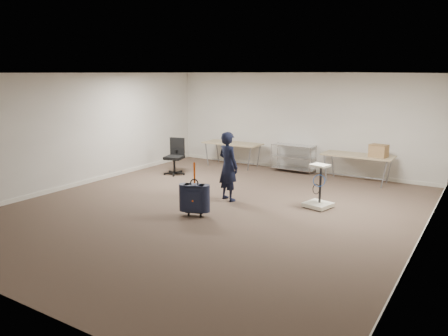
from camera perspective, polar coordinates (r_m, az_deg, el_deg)
The scene contains 10 objects.
ground at distance 9.24m, azimuth -1.40°, elevation -5.36°, with size 9.00×9.00×0.00m, color #413227.
room_shell at distance 10.36m, azimuth 2.82°, elevation -3.14°, with size 8.00×9.00×9.00m.
folding_table_left at distance 13.33m, azimuth 1.12°, elevation 3.10°, with size 1.80×0.75×0.73m.
folding_table_right at distance 11.87m, azimuth 17.07°, elevation 1.42°, with size 1.80×0.75×0.73m.
wire_shelf at distance 12.75m, azimuth 9.05°, elevation 1.44°, with size 1.22×0.47×0.80m.
person at distance 9.70m, azimuth 0.55°, elevation 0.22°, with size 0.57×0.37×1.55m, color black.
suitcase at distance 8.70m, azimuth -3.87°, elevation -3.95°, with size 0.45×0.35×1.09m.
office_chair at distance 12.42m, azimuth -6.42°, elevation 0.61°, with size 0.62×0.62×1.02m.
equipment_cart at distance 9.49m, azimuth 12.24°, elevation -3.63°, with size 0.61×0.61×0.94m.
cardboard_box at distance 11.69m, azimuth 19.54°, elevation 2.14°, with size 0.42×0.31×0.31m, color olive.
Camera 1 is at (4.86, -7.34, 2.79)m, focal length 35.00 mm.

